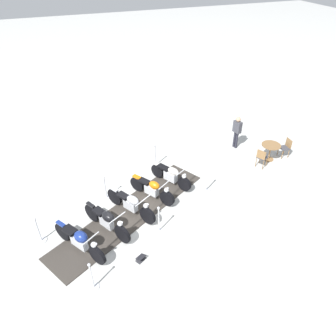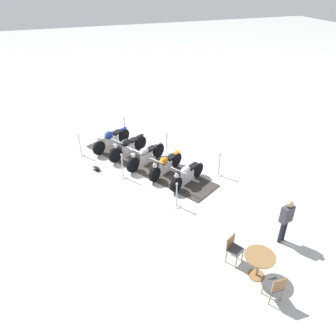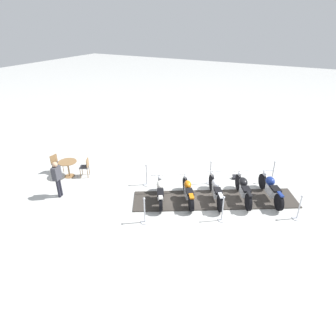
% 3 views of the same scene
% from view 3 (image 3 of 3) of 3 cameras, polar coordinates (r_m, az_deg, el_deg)
% --- Properties ---
extents(ground_plane, '(80.00, 80.00, 0.00)m').
position_cam_3_polar(ground_plane, '(12.53, 9.07, -6.12)').
color(ground_plane, silver).
extents(display_platform, '(6.61, 4.63, 0.04)m').
position_cam_3_polar(display_platform, '(12.52, 9.08, -6.05)').
color(display_platform, '#38332D').
rests_on(display_platform, ground_plane).
extents(motorcycle_navy, '(1.37, 1.99, 0.99)m').
position_cam_3_polar(motorcycle_navy, '(12.92, 19.22, -3.59)').
color(motorcycle_navy, black).
rests_on(motorcycle_navy, display_platform).
extents(motorcycle_black, '(1.22, 2.01, 1.01)m').
position_cam_3_polar(motorcycle_black, '(12.56, 14.35, -3.77)').
color(motorcycle_black, black).
rests_on(motorcycle_black, display_platform).
extents(motorcycle_chrome, '(1.35, 2.04, 0.99)m').
position_cam_3_polar(motorcycle_chrome, '(12.30, 9.21, -4.12)').
color(motorcycle_chrome, black).
rests_on(motorcycle_chrome, display_platform).
extents(motorcycle_copper, '(1.28, 1.83, 0.92)m').
position_cam_3_polar(motorcycle_copper, '(12.14, 3.89, -4.43)').
color(motorcycle_copper, black).
rests_on(motorcycle_copper, display_platform).
extents(motorcycle_cream, '(1.20, 1.81, 0.90)m').
position_cam_3_polar(motorcycle_cream, '(12.08, -1.52, -4.52)').
color(motorcycle_cream, black).
rests_on(motorcycle_cream, display_platform).
extents(stanchion_right_mid, '(0.31, 0.31, 1.14)m').
position_cam_3_polar(stanchion_right_mid, '(13.49, 8.15, -1.51)').
color(stanchion_right_mid, silver).
rests_on(stanchion_right_mid, ground_plane).
extents(stanchion_left_mid, '(0.29, 0.29, 1.07)m').
position_cam_3_polar(stanchion_left_mid, '(11.21, 10.49, -8.36)').
color(stanchion_left_mid, silver).
rests_on(stanchion_left_mid, ground_plane).
extents(stanchion_right_front, '(0.32, 0.32, 1.08)m').
position_cam_3_polar(stanchion_right_front, '(14.29, 19.57, -1.35)').
color(stanchion_right_front, silver).
rests_on(stanchion_right_front, ground_plane).
extents(stanchion_left_rear, '(0.33, 0.33, 1.09)m').
position_cam_3_polar(stanchion_left_rear, '(10.99, -4.53, -8.95)').
color(stanchion_left_rear, silver).
rests_on(stanchion_left_rear, ground_plane).
extents(stanchion_left_front, '(0.35, 0.35, 1.04)m').
position_cam_3_polar(stanchion_left_front, '(12.19, 23.91, -7.75)').
color(stanchion_left_front, silver).
rests_on(stanchion_left_front, ground_plane).
extents(stanchion_right_rear, '(0.35, 0.35, 1.03)m').
position_cam_3_polar(stanchion_right_rear, '(13.33, -4.15, -2.07)').
color(stanchion_right_rear, silver).
rests_on(stanchion_right_rear, ground_plane).
extents(info_placard, '(0.38, 0.34, 0.18)m').
position_cam_3_polar(info_placard, '(14.24, 12.94, -1.83)').
color(info_placard, '#333338').
rests_on(info_placard, ground_plane).
extents(cafe_table, '(0.85, 0.85, 0.78)m').
position_cam_3_polar(cafe_table, '(14.63, -18.82, 0.52)').
color(cafe_table, olive).
rests_on(cafe_table, ground_plane).
extents(cafe_chair_near_table, '(0.54, 0.54, 0.91)m').
position_cam_3_polar(cafe_chair_near_table, '(14.43, -15.69, 0.38)').
color(cafe_chair_near_table, olive).
rests_on(cafe_chair_near_table, ground_plane).
extents(cafe_chair_across_table, '(0.42, 0.42, 0.90)m').
position_cam_3_polar(cafe_chair_across_table, '(15.25, -20.87, 1.00)').
color(cafe_chair_across_table, olive).
rests_on(cafe_chair_across_table, ground_plane).
extents(bystander_person, '(0.31, 0.44, 1.61)m').
position_cam_3_polar(bystander_person, '(12.98, -20.69, -1.50)').
color(bystander_person, '#23232D').
rests_on(bystander_person, ground_plane).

